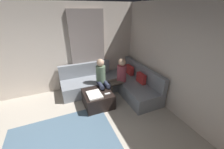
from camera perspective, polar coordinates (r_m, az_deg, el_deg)
wall_back at (r=3.32m, az=33.85°, el=0.60°), size 6.00×0.12×2.70m
wall_left at (r=4.66m, az=-25.92°, el=8.52°), size 0.12×6.00×2.70m
curtain_panel at (r=4.70m, az=-9.70°, el=9.55°), size 0.06×1.10×2.50m
sectional_couch at (r=4.57m, az=0.62°, el=-3.73°), size 2.10×2.55×0.87m
ottoman at (r=3.99m, az=-5.77°, el=-9.80°), size 0.76×0.76×0.42m
folded_blanket at (r=3.76m, az=-7.20°, el=-8.13°), size 0.44×0.36×0.04m
coffee_mug at (r=4.08m, az=-4.48°, el=-4.64°), size 0.08×0.08×0.10m
game_remote at (r=3.78m, az=-1.87°, el=-7.78°), size 0.05×0.15×0.02m
person_on_couch_back at (r=4.21m, az=2.75°, el=-0.65°), size 0.30×0.60×1.20m
person_on_couch_side at (r=4.13m, az=-4.13°, el=-1.22°), size 0.60×0.30×1.20m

